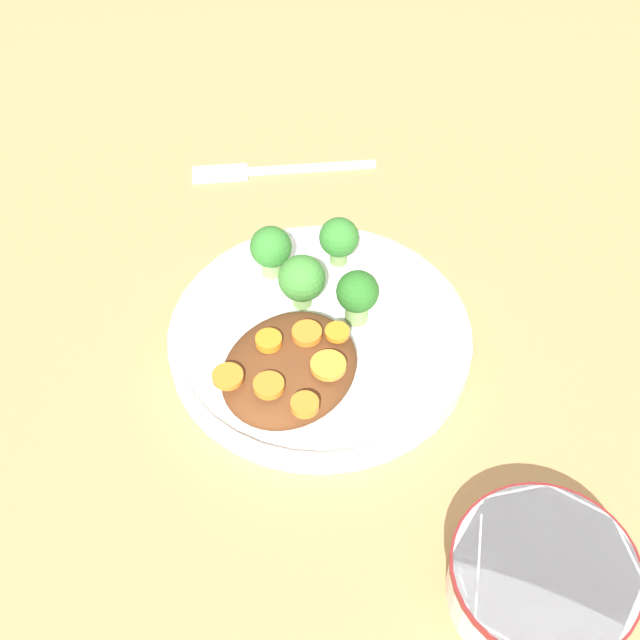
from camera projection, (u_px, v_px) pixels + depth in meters
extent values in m
plane|color=tan|center=(320.00, 344.00, 0.75)|extent=(4.00, 4.00, 0.00)
cylinder|color=white|center=(320.00, 338.00, 0.74)|extent=(0.25, 0.25, 0.02)
torus|color=white|center=(320.00, 332.00, 0.74)|extent=(0.25, 0.25, 0.01)
cylinder|color=silver|center=(540.00, 581.00, 0.59)|extent=(0.12, 0.12, 0.04)
cylinder|color=maroon|center=(546.00, 569.00, 0.58)|extent=(0.13, 0.13, 0.01)
cylinder|color=white|center=(544.00, 574.00, 0.58)|extent=(0.10, 0.10, 0.01)
ellipsoid|color=#5B3319|center=(290.00, 369.00, 0.69)|extent=(0.10, 0.12, 0.03)
cylinder|color=#7FA85B|center=(357.00, 309.00, 0.74)|extent=(0.02, 0.02, 0.02)
sphere|color=#286B23|center=(357.00, 292.00, 0.72)|extent=(0.04, 0.04, 0.04)
cylinder|color=#7FA85B|center=(272.00, 264.00, 0.77)|extent=(0.02, 0.02, 0.02)
sphere|color=#337A2D|center=(271.00, 247.00, 0.76)|extent=(0.04, 0.04, 0.04)
cylinder|color=#759E51|center=(339.00, 253.00, 0.78)|extent=(0.02, 0.02, 0.02)
sphere|color=#337A2D|center=(339.00, 237.00, 0.77)|extent=(0.03, 0.03, 0.03)
cylinder|color=#7FA85B|center=(302.00, 296.00, 0.75)|extent=(0.02, 0.02, 0.02)
sphere|color=#3D8433|center=(302.00, 278.00, 0.73)|extent=(0.04, 0.04, 0.04)
cylinder|color=orange|center=(328.00, 365.00, 0.67)|extent=(0.03, 0.03, 0.00)
cylinder|color=orange|center=(228.00, 376.00, 0.66)|extent=(0.02, 0.02, 0.00)
cylinder|color=orange|center=(305.00, 405.00, 0.65)|extent=(0.02, 0.02, 0.01)
cylinder|color=orange|center=(269.00, 385.00, 0.66)|extent=(0.02, 0.02, 0.01)
cylinder|color=orange|center=(307.00, 333.00, 0.69)|extent=(0.02, 0.02, 0.01)
cylinder|color=orange|center=(269.00, 341.00, 0.68)|extent=(0.02, 0.02, 0.01)
cylinder|color=orange|center=(337.00, 332.00, 0.69)|extent=(0.02, 0.02, 0.00)
cube|color=silver|center=(312.00, 167.00, 0.90)|extent=(0.11, 0.09, 0.01)
cube|color=silver|center=(220.00, 172.00, 0.89)|extent=(0.06, 0.05, 0.01)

